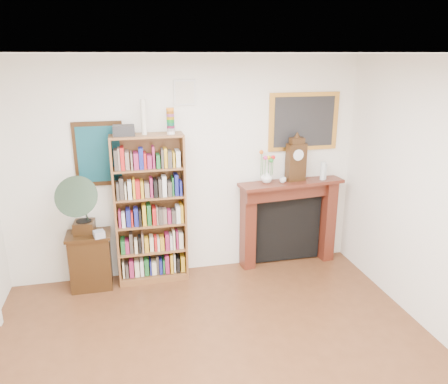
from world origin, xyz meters
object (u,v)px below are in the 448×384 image
side_cabinet (91,260)px  cd_stack (99,234)px  mantel_clock (296,160)px  flower_vase (267,177)px  bottle_left (323,171)px  bookshelf (150,202)px  teacup (283,180)px  bottle_right (324,172)px  gramophone (80,202)px  fireplace (288,215)px

side_cabinet → cd_stack: bearing=-45.9°
mantel_clock → flower_vase: 0.45m
bottle_left → mantel_clock: bearing=173.1°
bookshelf → teacup: bearing=-1.0°
bottle_right → teacup: bearing=-176.6°
side_cabinet → mantel_clock: (2.68, 0.08, 1.11)m
side_cabinet → gramophone: bearing=-114.8°
fireplace → bottle_left: size_ratio=5.99×
cd_stack → gramophone: bearing=161.6°
bookshelf → cd_stack: size_ratio=18.12×
gramophone → bottle_right: (3.11, 0.14, 0.14)m
side_cabinet → teacup: 2.63m
gramophone → bottle_left: gramophone is taller
gramophone → flower_vase: size_ratio=4.86×
fireplace → mantel_clock: bearing=-28.5°
bookshelf → fireplace: size_ratio=1.51×
fireplace → gramophone: 2.70m
bookshelf → cd_stack: 0.72m
bookshelf → bottle_right: (2.31, 0.02, 0.24)m
flower_vase → bottle_left: bearing=-2.5°
fireplace → flower_vase: (-0.34, -0.04, 0.57)m
cd_stack → bottle_left: 2.96m
fireplace → bottle_right: bottle_right is taller
teacup → bookshelf: bearing=179.4°
flower_vase → bottle_right: bearing=-1.4°
bookshelf → bottle_right: bookshelf is taller
mantel_clock → flower_vase: bearing=173.8°
teacup → flower_vase: bearing=165.1°
cd_stack → bottle_right: bearing=3.8°
fireplace → gramophone: bearing=178.2°
bookshelf → mantel_clock: bearing=1.1°
gramophone → teacup: 2.52m
bookshelf → gramophone: (-0.80, -0.12, 0.10)m
mantel_clock → bottle_right: bearing=-12.1°
bottle_left → gramophone: bearing=-177.7°
bookshelf → flower_vase: (1.51, 0.04, 0.22)m
mantel_clock → bottle_left: size_ratio=2.38×
gramophone → bottle_left: (3.08, 0.12, 0.16)m
side_cabinet → cd_stack: (0.14, -0.14, 0.40)m
mantel_clock → bottle_right: mantel_clock is taller
bottle_right → fireplace: bearing=173.1°
bottle_left → bottle_right: bearing=25.9°
bookshelf → bottle_left: bookshelf is taller
side_cabinet → bookshelf: bearing=2.7°
flower_vase → teacup: size_ratio=1.80×
side_cabinet → mantel_clock: mantel_clock is taller
gramophone → bottle_left: 3.09m
gramophone → bottle_right: gramophone is taller
fireplace → gramophone: gramophone is taller
fireplace → mantel_clock: (0.06, -0.03, 0.76)m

